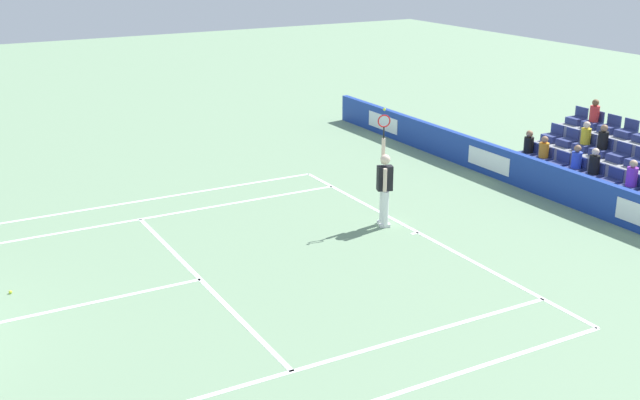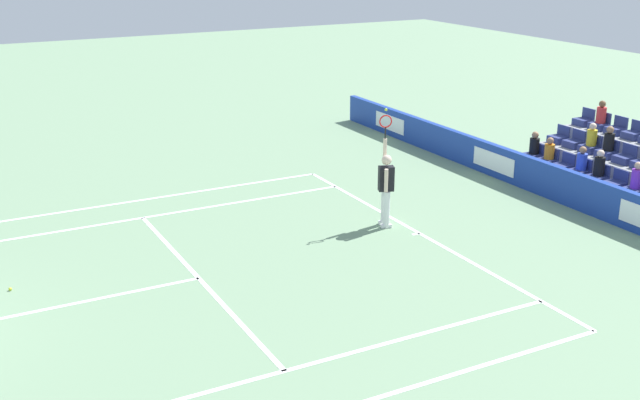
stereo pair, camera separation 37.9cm
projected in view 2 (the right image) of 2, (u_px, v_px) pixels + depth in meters
name	position (u px, v px, depth m)	size (l,w,h in m)	color
line_baseline	(419.00, 233.00, 18.73)	(10.97, 0.10, 0.01)	white
line_service	(199.00, 278.00, 16.30)	(8.23, 0.10, 0.01)	white
line_centre_service	(37.00, 311.00, 14.89)	(0.10, 6.40, 0.01)	white
line_singles_sideline_left	(125.00, 221.00, 19.55)	(0.10, 11.89, 0.01)	white
line_singles_sideline_right	(259.00, 378.00, 12.66)	(0.10, 11.89, 0.01)	white
line_doubles_sideline_left	(111.00, 205.00, 20.69)	(0.10, 11.89, 0.01)	white
line_centre_mark	(416.00, 234.00, 18.69)	(0.10, 0.20, 0.01)	white
sponsor_barrier	(566.00, 187.00, 20.62)	(22.21, 0.22, 0.93)	#193899
tennis_player	(386.00, 187.00, 18.91)	(0.51, 0.43, 2.85)	white
stadium_stand	(629.00, 172.00, 21.60)	(5.58, 2.85, 2.12)	gray
loose_tennis_ball	(10.00, 289.00, 15.74)	(0.07, 0.07, 0.07)	#D1E533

